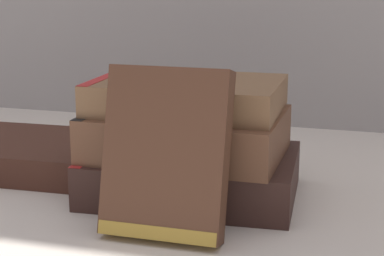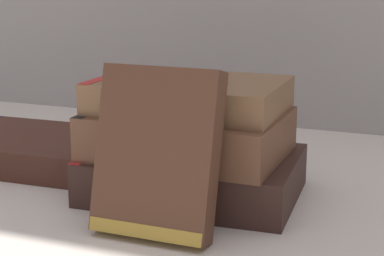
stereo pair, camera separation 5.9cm
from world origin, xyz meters
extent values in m
plane|color=beige|center=(0.00, 0.00, 0.00)|extent=(3.00, 3.00, 0.00)
cube|color=#331E19|center=(-0.01, 0.04, 0.02)|extent=(0.22, 0.16, 0.04)
cube|color=#B22323|center=(-0.11, 0.04, 0.02)|extent=(0.02, 0.15, 0.05)
cube|color=brown|center=(-0.02, 0.04, 0.07)|extent=(0.19, 0.14, 0.04)
cube|color=black|center=(-0.11, 0.04, 0.07)|extent=(0.01, 0.14, 0.05)
cube|color=brown|center=(-0.02, 0.05, 0.11)|extent=(0.19, 0.14, 0.03)
cube|color=#B22323|center=(-0.11, 0.05, 0.11)|extent=(0.01, 0.13, 0.03)
cube|color=#422319|center=(-0.24, 0.08, 0.02)|extent=(0.23, 0.16, 0.03)
cube|color=#4C2D1E|center=(-0.01, -0.06, 0.07)|extent=(0.11, 0.06, 0.15)
cube|color=olive|center=(-0.01, -0.08, 0.01)|extent=(0.11, 0.03, 0.02)
cylinder|color=silver|center=(0.00, 0.03, 0.12)|extent=(0.05, 0.05, 0.01)
torus|color=silver|center=(0.00, 0.03, 0.12)|extent=(0.05, 0.05, 0.01)
sphere|color=silver|center=(0.00, 0.05, 0.12)|extent=(0.01, 0.01, 0.01)
torus|color=#4C3828|center=(-0.13, 0.17, 0.00)|extent=(0.06, 0.06, 0.00)
torus|color=#4C3828|center=(-0.07, 0.18, 0.00)|extent=(0.06, 0.06, 0.00)
cylinder|color=#4C3828|center=(-0.10, 0.17, 0.00)|extent=(0.02, 0.01, 0.00)
camera|label=1|loc=(0.16, -0.57, 0.23)|focal=60.00mm
camera|label=2|loc=(0.22, -0.55, 0.23)|focal=60.00mm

